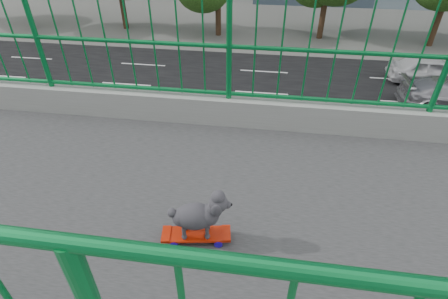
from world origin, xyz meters
name	(u,v)px	position (x,y,z in m)	size (l,w,h in m)	color
road	(258,120)	(-13.00, 0.00, 0.01)	(18.00, 90.00, 0.02)	black
railing	(204,195)	(0.00, 0.00, 7.21)	(3.00, 24.00, 1.42)	gray
skateboard	(196,235)	(0.24, -0.02, 7.05)	(0.22, 0.51, 0.07)	red
poodle	(198,214)	(0.24, 0.01, 7.26)	(0.23, 0.44, 0.37)	#2A282D
car_1	(230,154)	(-9.20, -0.93, 0.66)	(1.39, 3.99, 1.31)	silver
car_2	(296,117)	(-12.40, 1.79, 0.71)	(2.36, 5.13, 1.42)	black
car_4	(431,70)	(-18.80, 9.73, 0.80)	(1.89, 4.69, 1.60)	silver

